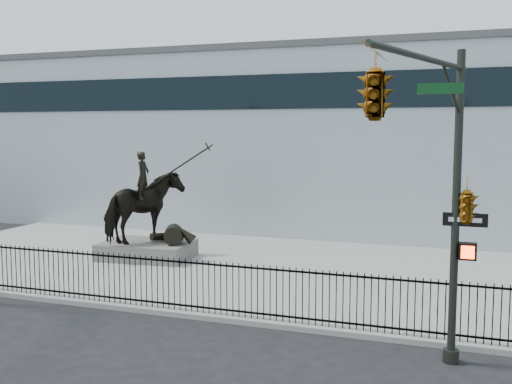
% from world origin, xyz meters
% --- Properties ---
extents(ground, '(120.00, 120.00, 0.00)m').
position_xyz_m(ground, '(0.00, 0.00, 0.00)').
color(ground, black).
rests_on(ground, ground).
extents(plaza, '(30.00, 12.00, 0.15)m').
position_xyz_m(plaza, '(0.00, 7.00, 0.07)').
color(plaza, gray).
rests_on(plaza, ground).
extents(building, '(44.00, 14.00, 9.00)m').
position_xyz_m(building, '(0.00, 20.00, 4.50)').
color(building, '#B0B8BF').
rests_on(building, ground).
extents(picket_fence, '(22.10, 0.10, 1.50)m').
position_xyz_m(picket_fence, '(0.00, 1.25, 0.90)').
color(picket_fence, black).
rests_on(picket_fence, plaza).
extents(statue_plinth, '(3.67, 2.68, 0.65)m').
position_xyz_m(statue_plinth, '(-4.76, 7.01, 0.48)').
color(statue_plinth, '#52504B').
rests_on(statue_plinth, plaza).
extents(equestrian_statue, '(4.46, 2.94, 3.79)m').
position_xyz_m(equestrian_statue, '(-4.69, 7.01, 2.17)').
color(equestrian_statue, black).
rests_on(equestrian_statue, statue_plinth).
extents(traffic_signal_right, '(2.17, 6.86, 7.00)m').
position_xyz_m(traffic_signal_right, '(6.47, -2.00, 4.85)').
color(traffic_signal_right, black).
rests_on(traffic_signal_right, ground).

